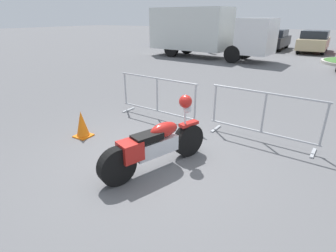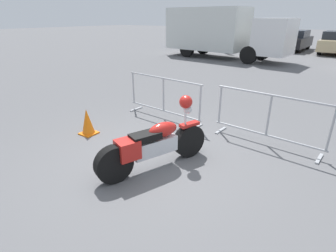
{
  "view_description": "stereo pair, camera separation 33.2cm",
  "coord_description": "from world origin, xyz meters",
  "px_view_note": "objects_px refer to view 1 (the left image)",
  "views": [
    {
      "loc": [
        2.35,
        -3.55,
        2.46
      ],
      "look_at": [
        0.13,
        0.16,
        0.65
      ],
      "focal_mm": 28.0,
      "sensor_mm": 36.0,
      "label": 1
    },
    {
      "loc": [
        2.63,
        -3.37,
        2.46
      ],
      "look_at": [
        0.13,
        0.16,
        0.65
      ],
      "focal_mm": 28.0,
      "sensor_mm": 36.0,
      "label": 2
    }
  ],
  "objects_px": {
    "parked_car_tan": "(314,41)",
    "crowd_barrier_near": "(157,98)",
    "parked_car_black": "(274,39)",
    "pedestrian": "(211,40)",
    "crowd_barrier_far": "(263,116)",
    "parked_car_yellow": "(239,39)",
    "parked_car_green": "(209,37)",
    "motorcycle": "(156,144)",
    "traffic_cone": "(82,124)",
    "box_truck": "(203,31)",
    "parked_car_blue": "(177,36)"
  },
  "relations": [
    {
      "from": "parked_car_green",
      "to": "parked_car_yellow",
      "type": "relative_size",
      "value": 0.98
    },
    {
      "from": "parked_car_green",
      "to": "parked_car_tan",
      "type": "distance_m",
      "value": 8.59
    },
    {
      "from": "crowd_barrier_near",
      "to": "traffic_cone",
      "type": "xyz_separation_m",
      "value": [
        -0.79,
        -1.8,
        -0.27
      ]
    },
    {
      "from": "pedestrian",
      "to": "traffic_cone",
      "type": "relative_size",
      "value": 2.86
    },
    {
      "from": "crowd_barrier_near",
      "to": "traffic_cone",
      "type": "relative_size",
      "value": 3.9
    },
    {
      "from": "box_truck",
      "to": "traffic_cone",
      "type": "bearing_deg",
      "value": -72.98
    },
    {
      "from": "parked_car_black",
      "to": "pedestrian",
      "type": "height_order",
      "value": "pedestrian"
    },
    {
      "from": "crowd_barrier_far",
      "to": "parked_car_blue",
      "type": "bearing_deg",
      "value": 123.92
    },
    {
      "from": "parked_car_tan",
      "to": "crowd_barrier_far",
      "type": "bearing_deg",
      "value": -177.43
    },
    {
      "from": "parked_car_green",
      "to": "traffic_cone",
      "type": "relative_size",
      "value": 6.96
    },
    {
      "from": "parked_car_yellow",
      "to": "crowd_barrier_near",
      "type": "bearing_deg",
      "value": -167.59
    },
    {
      "from": "parked_car_tan",
      "to": "crowd_barrier_near",
      "type": "bearing_deg",
      "value": 173.97
    },
    {
      "from": "parked_car_green",
      "to": "parked_car_black",
      "type": "relative_size",
      "value": 0.92
    },
    {
      "from": "parked_car_yellow",
      "to": "pedestrian",
      "type": "distance_m",
      "value": 4.81
    },
    {
      "from": "parked_car_green",
      "to": "parked_car_yellow",
      "type": "height_order",
      "value": "parked_car_yellow"
    },
    {
      "from": "traffic_cone",
      "to": "pedestrian",
      "type": "bearing_deg",
      "value": 101.88
    },
    {
      "from": "motorcycle",
      "to": "parked_car_yellow",
      "type": "bearing_deg",
      "value": 33.53
    },
    {
      "from": "box_truck",
      "to": "parked_car_blue",
      "type": "height_order",
      "value": "box_truck"
    },
    {
      "from": "parked_car_blue",
      "to": "traffic_cone",
      "type": "bearing_deg",
      "value": -154.81
    },
    {
      "from": "parked_car_black",
      "to": "traffic_cone",
      "type": "relative_size",
      "value": 7.6
    },
    {
      "from": "parked_car_yellow",
      "to": "parked_car_tan",
      "type": "height_order",
      "value": "parked_car_tan"
    },
    {
      "from": "crowd_barrier_far",
      "to": "parked_car_green",
      "type": "height_order",
      "value": "parked_car_green"
    },
    {
      "from": "crowd_barrier_near",
      "to": "parked_car_yellow",
      "type": "relative_size",
      "value": 0.55
    },
    {
      "from": "motorcycle",
      "to": "parked_car_tan",
      "type": "xyz_separation_m",
      "value": [
        1.11,
        19.4,
        0.31
      ]
    },
    {
      "from": "pedestrian",
      "to": "parked_car_black",
      "type": "bearing_deg",
      "value": -22.81
    },
    {
      "from": "motorcycle",
      "to": "crowd_barrier_far",
      "type": "distance_m",
      "value": 2.44
    },
    {
      "from": "pedestrian",
      "to": "parked_car_green",
      "type": "bearing_deg",
      "value": 36.92
    },
    {
      "from": "parked_car_blue",
      "to": "traffic_cone",
      "type": "relative_size",
      "value": 7.7
    },
    {
      "from": "crowd_barrier_far",
      "to": "parked_car_green",
      "type": "relative_size",
      "value": 0.56
    },
    {
      "from": "box_truck",
      "to": "parked_car_green",
      "type": "height_order",
      "value": "box_truck"
    },
    {
      "from": "crowd_barrier_near",
      "to": "box_truck",
      "type": "bearing_deg",
      "value": 108.22
    },
    {
      "from": "motorcycle",
      "to": "parked_car_black",
      "type": "distance_m",
      "value": 19.91
    },
    {
      "from": "crowd_barrier_near",
      "to": "pedestrian",
      "type": "bearing_deg",
      "value": 106.73
    },
    {
      "from": "crowd_barrier_near",
      "to": "parked_car_black",
      "type": "height_order",
      "value": "parked_car_black"
    },
    {
      "from": "box_truck",
      "to": "parked_car_black",
      "type": "relative_size",
      "value": 1.75
    },
    {
      "from": "parked_car_yellow",
      "to": "traffic_cone",
      "type": "relative_size",
      "value": 7.09
    },
    {
      "from": "box_truck",
      "to": "parked_car_tan",
      "type": "distance_m",
      "value": 8.94
    },
    {
      "from": "parked_car_green",
      "to": "parked_car_yellow",
      "type": "distance_m",
      "value": 2.87
    },
    {
      "from": "motorcycle",
      "to": "pedestrian",
      "type": "xyz_separation_m",
      "value": [
        -5.21,
        15.03,
        0.46
      ]
    },
    {
      "from": "pedestrian",
      "to": "crowd_barrier_near",
      "type": "bearing_deg",
      "value": -150.24
    },
    {
      "from": "motorcycle",
      "to": "pedestrian",
      "type": "bearing_deg",
      "value": 39.56
    },
    {
      "from": "traffic_cone",
      "to": "motorcycle",
      "type": "bearing_deg",
      "value": -6.92
    },
    {
      "from": "traffic_cone",
      "to": "box_truck",
      "type": "bearing_deg",
      "value": 102.33
    },
    {
      "from": "parked_car_yellow",
      "to": "parked_car_black",
      "type": "xyz_separation_m",
      "value": [
        2.85,
        0.03,
        0.05
      ]
    },
    {
      "from": "parked_car_blue",
      "to": "motorcycle",
      "type": "bearing_deg",
      "value": -150.02
    },
    {
      "from": "motorcycle",
      "to": "crowd_barrier_near",
      "type": "bearing_deg",
      "value": 52.95
    },
    {
      "from": "crowd_barrier_far",
      "to": "parked_car_black",
      "type": "relative_size",
      "value": 0.51
    },
    {
      "from": "parked_car_tan",
      "to": "parked_car_yellow",
      "type": "bearing_deg",
      "value": 87.92
    },
    {
      "from": "crowd_barrier_far",
      "to": "parked_car_tan",
      "type": "height_order",
      "value": "parked_car_tan"
    },
    {
      "from": "parked_car_yellow",
      "to": "parked_car_black",
      "type": "bearing_deg",
      "value": -87.54
    }
  ]
}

